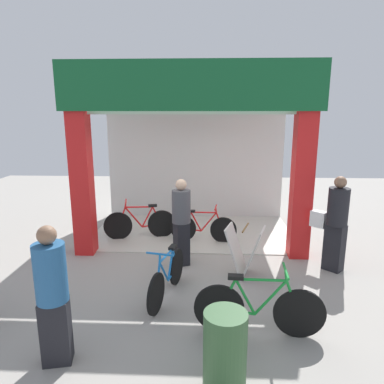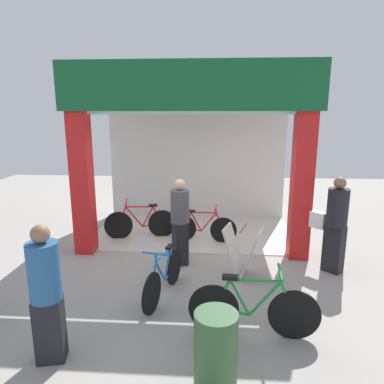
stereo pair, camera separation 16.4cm
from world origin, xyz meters
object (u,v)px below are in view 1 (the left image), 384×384
object	(u,v)px
sandwich_board_sign	(245,252)
pedestrian_2	(181,221)
pedestrian_3	(335,222)
bicycle_inside_0	(203,228)
trash_bin	(225,352)
bicycle_parked_1	(167,277)
bicycle_parked_0	(258,308)
bicycle_inside_1	(140,223)
pedestrian_0	(52,294)

from	to	relation	value
sandwich_board_sign	pedestrian_2	distance (m)	1.30
pedestrian_3	sandwich_board_sign	bearing A→B (deg)	-168.60
bicycle_inside_0	trash_bin	size ratio (longest dim) A/B	1.67
bicycle_parked_1	sandwich_board_sign	bearing A→B (deg)	31.83
bicycle_parked_0	bicycle_parked_1	xyz separation A→B (m)	(-1.28, 0.89, -0.03)
bicycle_parked_0	sandwich_board_sign	size ratio (longest dim) A/B	1.85
bicycle_inside_1	sandwich_board_sign	size ratio (longest dim) A/B	1.76
bicycle_parked_1	trash_bin	distance (m)	2.02
pedestrian_2	trash_bin	distance (m)	3.21
pedestrian_3	trash_bin	world-z (taller)	pedestrian_3
bicycle_inside_0	pedestrian_0	xyz separation A→B (m)	(-1.63, -3.93, 0.53)
bicycle_parked_0	bicycle_parked_1	bearing A→B (deg)	145.35
pedestrian_3	bicycle_parked_0	bearing A→B (deg)	-129.13
bicycle_parked_1	trash_bin	size ratio (longest dim) A/B	1.70
bicycle_inside_0	pedestrian_2	bearing A→B (deg)	-108.84
pedestrian_0	trash_bin	world-z (taller)	pedestrian_0
bicycle_inside_0	pedestrian_3	distance (m)	2.78
bicycle_inside_1	bicycle_parked_0	distance (m)	4.10
bicycle_parked_0	bicycle_inside_1	bearing A→B (deg)	122.30
sandwich_board_sign	pedestrian_3	world-z (taller)	pedestrian_3
bicycle_parked_1	sandwich_board_sign	distance (m)	1.50
pedestrian_3	bicycle_parked_1	bearing A→B (deg)	-158.95
bicycle_parked_1	pedestrian_2	size ratio (longest dim) A/B	0.92
pedestrian_2	pedestrian_3	world-z (taller)	pedestrian_3
bicycle_inside_0	pedestrian_3	xyz separation A→B (m)	(2.39, -1.31, 0.58)
bicycle_inside_1	bicycle_parked_1	size ratio (longest dim) A/B	1.06
pedestrian_0	pedestrian_3	distance (m)	4.80
trash_bin	sandwich_board_sign	bearing A→B (deg)	79.87
sandwich_board_sign	trash_bin	xyz separation A→B (m)	(-0.47, -2.64, -0.01)
bicycle_inside_1	bicycle_parked_1	distance (m)	2.73
bicycle_inside_0	trash_bin	xyz separation A→B (m)	(0.28, -4.28, 0.12)
bicycle_parked_0	pedestrian_2	world-z (taller)	pedestrian_2
pedestrian_3	trash_bin	bearing A→B (deg)	-125.40
bicycle_parked_1	pedestrian_2	world-z (taller)	pedestrian_2
pedestrian_0	pedestrian_2	size ratio (longest dim) A/B	1.01
bicycle_inside_0	trash_bin	distance (m)	4.29
bicycle_parked_0	trash_bin	world-z (taller)	bicycle_parked_0
pedestrian_0	trash_bin	xyz separation A→B (m)	(1.91, -0.35, -0.41)
bicycle_inside_0	pedestrian_0	bearing A→B (deg)	-112.57
bicycle_parked_0	bicycle_parked_1	distance (m)	1.56
sandwich_board_sign	pedestrian_3	bearing A→B (deg)	11.40
pedestrian_0	pedestrian_2	distance (m)	3.03
bicycle_parked_0	trash_bin	distance (m)	1.08
pedestrian_2	trash_bin	size ratio (longest dim) A/B	1.85
bicycle_parked_1	trash_bin	xyz separation A→B (m)	(0.80, -1.85, 0.11)
bicycle_inside_0	sandwich_board_sign	xyz separation A→B (m)	(0.75, -1.64, 0.13)
bicycle_inside_1	pedestrian_3	distance (m)	4.13
bicycle_inside_1	pedestrian_0	distance (m)	4.12
bicycle_parked_0	sandwich_board_sign	world-z (taller)	bicycle_parked_0
bicycle_inside_1	trash_bin	bearing A→B (deg)	-68.89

